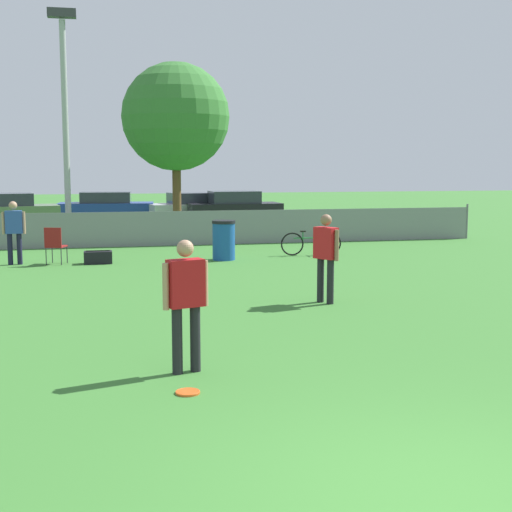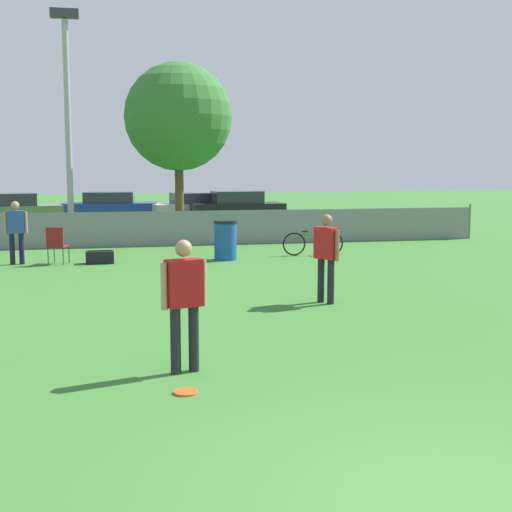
{
  "view_description": "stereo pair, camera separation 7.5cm",
  "coord_description": "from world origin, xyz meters",
  "px_view_note": "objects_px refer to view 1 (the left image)",
  "views": [
    {
      "loc": [
        -2.59,
        -4.71,
        2.57
      ],
      "look_at": [
        -0.04,
        6.86,
        1.05
      ],
      "focal_mm": 50.0,
      "sensor_mm": 36.0,
      "label": 1
    },
    {
      "loc": [
        -2.52,
        -4.72,
        2.57
      ],
      "look_at": [
        -0.04,
        6.86,
        1.05
      ],
      "focal_mm": 50.0,
      "sensor_mm": 36.0,
      "label": 2
    }
  ],
  "objects_px": {
    "frisbee_disc": "(188,392)",
    "parked_car_dark": "(234,208)",
    "tree_near_pole": "(176,117)",
    "trash_bin": "(224,240)",
    "player_defender_red": "(186,296)",
    "parked_car_blue": "(106,207)",
    "parked_car_silver": "(193,208)",
    "folding_chair_sideline": "(55,243)",
    "light_pole": "(65,105)",
    "parked_car_olive": "(4,211)",
    "player_thrower_red": "(326,252)",
    "spectator_in_blue": "(14,228)",
    "bicycle_sideline": "(311,243)",
    "gear_bag_sideline": "(98,257)"
  },
  "relations": [
    {
      "from": "frisbee_disc",
      "to": "parked_car_dark",
      "type": "xyz_separation_m",
      "value": [
        4.88,
        22.97,
        0.67
      ]
    },
    {
      "from": "tree_near_pole",
      "to": "trash_bin",
      "type": "relative_size",
      "value": 5.84
    },
    {
      "from": "parked_car_dark",
      "to": "player_defender_red",
      "type": "bearing_deg",
      "value": -104.95
    },
    {
      "from": "parked_car_blue",
      "to": "parked_car_silver",
      "type": "height_order",
      "value": "parked_car_blue"
    },
    {
      "from": "parked_car_dark",
      "to": "folding_chair_sideline",
      "type": "bearing_deg",
      "value": -123.35
    },
    {
      "from": "light_pole",
      "to": "parked_car_blue",
      "type": "xyz_separation_m",
      "value": [
        1.32,
        8.38,
        -3.83
      ]
    },
    {
      "from": "tree_near_pole",
      "to": "frisbee_disc",
      "type": "height_order",
      "value": "tree_near_pole"
    },
    {
      "from": "frisbee_disc",
      "to": "parked_car_dark",
      "type": "height_order",
      "value": "parked_car_dark"
    },
    {
      "from": "parked_car_olive",
      "to": "player_thrower_red",
      "type": "bearing_deg",
      "value": -77.23
    },
    {
      "from": "tree_near_pole",
      "to": "spectator_in_blue",
      "type": "bearing_deg",
      "value": -124.54
    },
    {
      "from": "frisbee_disc",
      "to": "trash_bin",
      "type": "distance_m",
      "value": 11.42
    },
    {
      "from": "bicycle_sideline",
      "to": "parked_car_blue",
      "type": "relative_size",
      "value": 0.41
    },
    {
      "from": "bicycle_sideline",
      "to": "gear_bag_sideline",
      "type": "height_order",
      "value": "bicycle_sideline"
    },
    {
      "from": "tree_near_pole",
      "to": "player_defender_red",
      "type": "bearing_deg",
      "value": -95.82
    },
    {
      "from": "tree_near_pole",
      "to": "trash_bin",
      "type": "distance_m",
      "value": 8.4
    },
    {
      "from": "player_thrower_red",
      "to": "folding_chair_sideline",
      "type": "xyz_separation_m",
      "value": [
        -5.23,
        6.48,
        -0.42
      ]
    },
    {
      "from": "tree_near_pole",
      "to": "parked_car_olive",
      "type": "bearing_deg",
      "value": 145.95
    },
    {
      "from": "light_pole",
      "to": "gear_bag_sideline",
      "type": "height_order",
      "value": "light_pole"
    },
    {
      "from": "tree_near_pole",
      "to": "gear_bag_sideline",
      "type": "relative_size",
      "value": 8.71
    },
    {
      "from": "light_pole",
      "to": "parked_car_olive",
      "type": "height_order",
      "value": "light_pole"
    },
    {
      "from": "light_pole",
      "to": "player_thrower_red",
      "type": "bearing_deg",
      "value": -66.82
    },
    {
      "from": "trash_bin",
      "to": "parked_car_dark",
      "type": "bearing_deg",
      "value": 77.93
    },
    {
      "from": "player_thrower_red",
      "to": "gear_bag_sideline",
      "type": "height_order",
      "value": "player_thrower_red"
    },
    {
      "from": "folding_chair_sideline",
      "to": "parked_car_dark",
      "type": "relative_size",
      "value": 0.24
    },
    {
      "from": "spectator_in_blue",
      "to": "parked_car_olive",
      "type": "xyz_separation_m",
      "value": [
        -1.67,
        11.75,
        -0.26
      ]
    },
    {
      "from": "bicycle_sideline",
      "to": "parked_car_dark",
      "type": "bearing_deg",
      "value": 94.94
    },
    {
      "from": "parked_car_silver",
      "to": "trash_bin",
      "type": "bearing_deg",
      "value": -104.58
    },
    {
      "from": "tree_near_pole",
      "to": "gear_bag_sideline",
      "type": "bearing_deg",
      "value": -111.03
    },
    {
      "from": "parked_car_blue",
      "to": "bicycle_sideline",
      "type": "bearing_deg",
      "value": -62.55
    },
    {
      "from": "parked_car_blue",
      "to": "trash_bin",
      "type": "bearing_deg",
      "value": -73.05
    },
    {
      "from": "player_defender_red",
      "to": "bicycle_sideline",
      "type": "height_order",
      "value": "player_defender_red"
    },
    {
      "from": "frisbee_disc",
      "to": "parked_car_silver",
      "type": "relative_size",
      "value": 0.07
    },
    {
      "from": "tree_near_pole",
      "to": "parked_car_blue",
      "type": "relative_size",
      "value": 1.45
    },
    {
      "from": "light_pole",
      "to": "parked_car_silver",
      "type": "height_order",
      "value": "light_pole"
    },
    {
      "from": "player_defender_red",
      "to": "trash_bin",
      "type": "relative_size",
      "value": 1.55
    },
    {
      "from": "light_pole",
      "to": "trash_bin",
      "type": "xyz_separation_m",
      "value": [
        4.28,
        -5.47,
        -3.97
      ]
    },
    {
      "from": "player_thrower_red",
      "to": "parked_car_silver",
      "type": "distance_m",
      "value": 19.5
    },
    {
      "from": "spectator_in_blue",
      "to": "frisbee_disc",
      "type": "height_order",
      "value": "spectator_in_blue"
    },
    {
      "from": "gear_bag_sideline",
      "to": "trash_bin",
      "type": "bearing_deg",
      "value": 0.34
    },
    {
      "from": "player_thrower_red",
      "to": "spectator_in_blue",
      "type": "height_order",
      "value": "player_thrower_red"
    },
    {
      "from": "tree_near_pole",
      "to": "frisbee_disc",
      "type": "xyz_separation_m",
      "value": [
        -1.91,
        -18.66,
        -4.28
      ]
    },
    {
      "from": "parked_car_silver",
      "to": "light_pole",
      "type": "bearing_deg",
      "value": -134.87
    },
    {
      "from": "light_pole",
      "to": "parked_car_silver",
      "type": "bearing_deg",
      "value": 55.87
    },
    {
      "from": "player_thrower_red",
      "to": "folding_chair_sideline",
      "type": "distance_m",
      "value": 8.34
    },
    {
      "from": "trash_bin",
      "to": "bicycle_sideline",
      "type": "bearing_deg",
      "value": 9.59
    },
    {
      "from": "light_pole",
      "to": "player_thrower_red",
      "type": "distance_m",
      "value": 13.41
    },
    {
      "from": "parked_car_blue",
      "to": "folding_chair_sideline",
      "type": "bearing_deg",
      "value": -91.18
    },
    {
      "from": "bicycle_sideline",
      "to": "parked_car_dark",
      "type": "relative_size",
      "value": 0.43
    },
    {
      "from": "tree_near_pole",
      "to": "spectator_in_blue",
      "type": "height_order",
      "value": "tree_near_pole"
    },
    {
      "from": "parked_car_olive",
      "to": "player_defender_red",
      "type": "bearing_deg",
      "value": -88.27
    }
  ]
}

